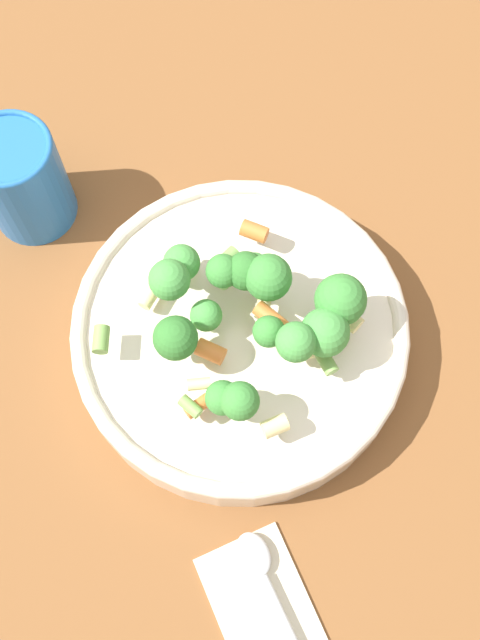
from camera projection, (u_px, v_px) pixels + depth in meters
The scene contains 6 objects.
ground_plane at pixel (240, 344), 0.67m from camera, with size 3.00×3.00×0.00m, color brown.
bowl at pixel (240, 334), 0.65m from camera, with size 0.29×0.29×0.05m.
pasta_salad at pixel (255, 311), 0.59m from camera, with size 0.21×0.18×0.07m.
cup at pixel (22, 180), 0.67m from camera, with size 0.08×0.08×0.11m.
napkin at pixel (263, 609), 0.59m from camera, with size 0.13×0.13×0.01m.
spoon at pixel (270, 589), 0.59m from camera, with size 0.12×0.12×0.01m.
Camera 1 is at (-0.07, 0.22, 0.63)m, focal length 42.00 mm.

